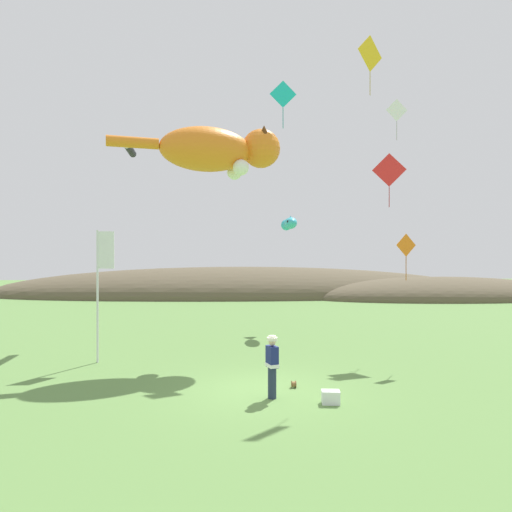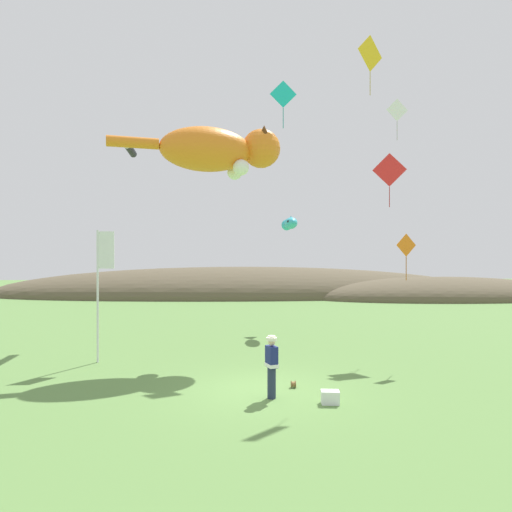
# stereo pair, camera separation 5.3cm
# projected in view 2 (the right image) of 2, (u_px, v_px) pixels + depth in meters

# --- Properties ---
(ground_plane) EXTENTS (120.00, 120.00, 0.00)m
(ground_plane) POSITION_uv_depth(u_px,v_px,m) (263.00, 391.00, 13.56)
(ground_plane) COLOR #5B8442
(distant_hill_ridge) EXTENTS (56.53, 16.24, 5.63)m
(distant_hill_ridge) POSITION_uv_depth(u_px,v_px,m) (281.00, 295.00, 45.23)
(distant_hill_ridge) COLOR brown
(distant_hill_ridge) RESTS_ON ground
(festival_attendant) EXTENTS (0.38, 0.48, 1.77)m
(festival_attendant) POSITION_uv_depth(u_px,v_px,m) (272.00, 365.00, 12.88)
(festival_attendant) COLOR #232D47
(festival_attendant) RESTS_ON ground
(kite_spool) EXTENTS (0.14, 0.21, 0.21)m
(kite_spool) POSITION_uv_depth(u_px,v_px,m) (293.00, 384.00, 13.90)
(kite_spool) COLOR olive
(kite_spool) RESTS_ON ground
(picnic_cooler) EXTENTS (0.52, 0.37, 0.36)m
(picnic_cooler) POSITION_uv_depth(u_px,v_px,m) (330.00, 397.00, 12.40)
(picnic_cooler) COLOR white
(picnic_cooler) RESTS_ON ground
(festival_banner_pole) EXTENTS (0.66, 0.08, 4.99)m
(festival_banner_pole) POSITION_uv_depth(u_px,v_px,m) (101.00, 276.00, 17.15)
(festival_banner_pole) COLOR silver
(festival_banner_pole) RESTS_ON ground
(kite_giant_cat) EXTENTS (7.01, 2.83, 2.16)m
(kite_giant_cat) POSITION_uv_depth(u_px,v_px,m) (218.00, 150.00, 18.96)
(kite_giant_cat) COLOR orange
(kite_fish_windsock) EXTENTS (0.70, 2.32, 0.71)m
(kite_fish_windsock) POSITION_uv_depth(u_px,v_px,m) (290.00, 223.00, 24.56)
(kite_fish_windsock) COLOR #33B2CC
(kite_tube_streamer) EXTENTS (0.56, 2.28, 0.44)m
(kite_tube_streamer) POSITION_uv_depth(u_px,v_px,m) (130.00, 149.00, 22.86)
(kite_tube_streamer) COLOR black
(kite_diamond_white) EXTENTS (1.06, 0.10, 1.96)m
(kite_diamond_white) POSITION_uv_depth(u_px,v_px,m) (397.00, 110.00, 21.50)
(kite_diamond_white) COLOR white
(kite_diamond_orange) EXTENTS (0.84, 0.25, 1.77)m
(kite_diamond_orange) POSITION_uv_depth(u_px,v_px,m) (406.00, 246.00, 17.17)
(kite_diamond_orange) COLOR orange
(kite_diamond_teal) EXTENTS (1.18, 0.04, 2.08)m
(kite_diamond_teal) POSITION_uv_depth(u_px,v_px,m) (283.00, 95.00, 19.83)
(kite_diamond_teal) COLOR #19BFBF
(kite_diamond_red) EXTENTS (1.43, 0.34, 2.36)m
(kite_diamond_red) POSITION_uv_depth(u_px,v_px,m) (389.00, 170.00, 19.84)
(kite_diamond_red) COLOR red
(kite_diamond_gold) EXTENTS (1.18, 0.80, 2.31)m
(kite_diamond_gold) POSITION_uv_depth(u_px,v_px,m) (370.00, 54.00, 17.45)
(kite_diamond_gold) COLOR yellow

